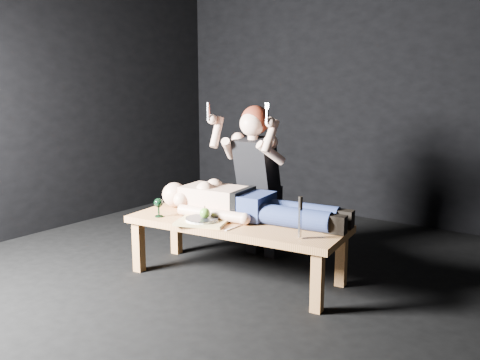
{
  "coord_description": "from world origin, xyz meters",
  "views": [
    {
      "loc": [
        1.91,
        -2.62,
        1.42
      ],
      "look_at": [
        -0.19,
        0.28,
        0.75
      ],
      "focal_mm": 36.89,
      "sensor_mm": 36.0,
      "label": 1
    }
  ],
  "objects": [
    {
      "name": "spoon_flat",
      "position": [
        -0.2,
        0.1,
        0.45
      ],
      "size": [
        0.09,
        0.16,
        0.01
      ],
      "primitive_type": "cube",
      "rotation": [
        0.0,
        0.0,
        0.48
      ],
      "color": "#B2B2B7",
      "rests_on": "table"
    },
    {
      "name": "fork_flat",
      "position": [
        -0.55,
        -0.0,
        0.45
      ],
      "size": [
        0.08,
        0.17,
        0.01
      ],
      "primitive_type": "cube",
      "rotation": [
        0.0,
        0.0,
        0.41
      ],
      "color": "#B2B2B7",
      "rests_on": "table"
    },
    {
      "name": "serving_tray",
      "position": [
        -0.35,
        0.02,
        0.46
      ],
      "size": [
        0.42,
        0.36,
        0.02
      ],
      "primitive_type": "cube",
      "rotation": [
        0.0,
        0.0,
        0.35
      ],
      "color": "tan",
      "rests_on": "table"
    },
    {
      "name": "back_wall",
      "position": [
        0.0,
        2.5,
        1.5
      ],
      "size": [
        5.0,
        0.0,
        5.0
      ],
      "primitive_type": "plane",
      "rotation": [
        1.57,
        0.0,
        0.0
      ],
      "color": "black",
      "rests_on": "ground"
    },
    {
      "name": "apple",
      "position": [
        -0.33,
        0.03,
        0.53
      ],
      "size": [
        0.08,
        0.08,
        0.08
      ],
      "primitive_type": "sphere",
      "color": "#509325",
      "rests_on": "plate"
    },
    {
      "name": "carving_knife",
      "position": [
        0.41,
        0.12,
        0.59
      ],
      "size": [
        0.04,
        0.04,
        0.28
      ],
      "primitive_type": null,
      "rotation": [
        0.0,
        0.0,
        0.12
      ],
      "color": "#B2B2B7",
      "rests_on": "table"
    },
    {
      "name": "ground",
      "position": [
        0.0,
        0.0,
        0.0
      ],
      "size": [
        5.0,
        5.0,
        0.0
      ],
      "primitive_type": "plane",
      "color": "black",
      "rests_on": "ground"
    },
    {
      "name": "plate",
      "position": [
        -0.35,
        0.02,
        0.48
      ],
      "size": [
        0.3,
        0.3,
        0.02
      ],
      "primitive_type": "cylinder",
      "rotation": [
        0.0,
        0.0,
        0.35
      ],
      "color": "white",
      "rests_on": "serving_tray"
    },
    {
      "name": "kneeling_woman",
      "position": [
        -0.32,
        0.77,
        0.66
      ],
      "size": [
        0.73,
        0.82,
        1.32
      ],
      "primitive_type": null,
      "rotation": [
        0.0,
        0.0,
        -0.04
      ],
      "color": "black",
      "rests_on": "ground"
    },
    {
      "name": "knife_flat",
      "position": [
        -0.09,
        0.05,
        0.45
      ],
      "size": [
        0.02,
        0.17,
        0.01
      ],
      "primitive_type": "cube",
      "rotation": [
        0.0,
        0.0,
        -0.01
      ],
      "color": "#B2B2B7",
      "rests_on": "table"
    },
    {
      "name": "goblet",
      "position": [
        -0.74,
        -0.03,
        0.52
      ],
      "size": [
        0.08,
        0.08,
        0.15
      ],
      "primitive_type": null,
      "rotation": [
        0.0,
        0.0,
        0.12
      ],
      "color": "black",
      "rests_on": "table"
    },
    {
      "name": "table",
      "position": [
        -0.19,
        0.23,
        0.23
      ],
      "size": [
        1.7,
        0.8,
        0.45
      ],
      "primitive_type": "cube",
      "rotation": [
        0.0,
        0.0,
        0.12
      ],
      "color": "#C37D47",
      "rests_on": "ground"
    },
    {
      "name": "lying_man",
      "position": [
        -0.16,
        0.35,
        0.58
      ],
      "size": [
        1.66,
        0.68,
        0.26
      ],
      "primitive_type": null,
      "rotation": [
        0.0,
        0.0,
        0.12
      ],
      "color": "#E8B693",
      "rests_on": "table"
    }
  ]
}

